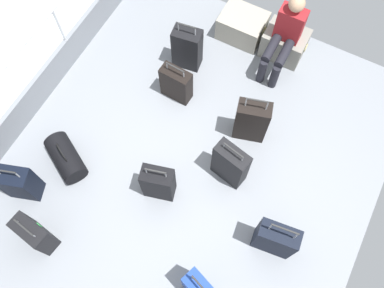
{
  "coord_description": "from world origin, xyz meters",
  "views": [
    {
      "loc": [
        0.84,
        -1.49,
        4.82
      ],
      "look_at": [
        -0.07,
        0.23,
        0.25
      ],
      "focal_mm": 38.51,
      "sensor_mm": 36.0,
      "label": 1
    }
  ],
  "objects": [
    {
      "name": "suitcase_7",
      "position": [
        -0.64,
        0.88,
        0.27
      ],
      "size": [
        0.41,
        0.21,
        0.66
      ],
      "color": "black",
      "rests_on": "ground_plane"
    },
    {
      "name": "ground_plane",
      "position": [
        0.0,
        0.0,
        -0.03
      ],
      "size": [
        4.4,
        5.2,
        0.06
      ],
      "primitive_type": "cube",
      "color": "gray"
    },
    {
      "name": "suitcase_1",
      "position": [
        1.27,
        -0.36,
        0.33
      ],
      "size": [
        0.45,
        0.26,
        0.86
      ],
      "color": "black",
      "rests_on": "ground_plane"
    },
    {
      "name": "gunwale_port",
      "position": [
        -2.17,
        0.0,
        0.23
      ],
      "size": [
        0.06,
        5.2,
        0.45
      ],
      "primitive_type": "cube",
      "color": "gray",
      "rests_on": "ground_plane"
    },
    {
      "name": "railing_port",
      "position": [
        -2.17,
        0.0,
        0.78
      ],
      "size": [
        0.04,
        4.2,
        1.02
      ],
      "color": "silver",
      "rests_on": "ground_plane"
    },
    {
      "name": "suitcase_5",
      "position": [
        0.46,
        0.18,
        0.34
      ],
      "size": [
        0.44,
        0.27,
        0.78
      ],
      "color": "black",
      "rests_on": "ground_plane"
    },
    {
      "name": "suitcase_2",
      "position": [
        -1.1,
        -1.53,
        0.26
      ],
      "size": [
        0.44,
        0.26,
        0.61
      ],
      "color": "black",
      "rests_on": "ground_plane"
    },
    {
      "name": "suitcase_4",
      "position": [
        -1.59,
        -1.14,
        0.28
      ],
      "size": [
        0.43,
        0.34,
        0.71
      ],
      "color": "black",
      "rests_on": "ground_plane"
    },
    {
      "name": "suitcase_6",
      "position": [
        -0.75,
        1.39,
        0.33
      ],
      "size": [
        0.4,
        0.28,
        0.79
      ],
      "color": "black",
      "rests_on": "ground_plane"
    },
    {
      "name": "cargo_crate_0",
      "position": [
        -0.3,
        2.18,
        0.19
      ],
      "size": [
        0.65,
        0.48,
        0.38
      ],
      "color": "#9E9989",
      "rests_on": "ground_plane"
    },
    {
      "name": "duffel_bag",
      "position": [
        -1.36,
        -0.61,
        0.15
      ],
      "size": [
        0.66,
        0.55,
        0.44
      ],
      "color": "black",
      "rests_on": "ground_plane"
    },
    {
      "name": "suitcase_3",
      "position": [
        -0.17,
        -0.4,
        0.31
      ],
      "size": [
        0.4,
        0.29,
        0.74
      ],
      "color": "black",
      "rests_on": "ground_plane"
    },
    {
      "name": "cargo_crate_1",
      "position": [
        0.34,
        2.16,
        0.21
      ],
      "size": [
        0.6,
        0.43,
        0.42
      ],
      "color": "gray",
      "rests_on": "ground_plane"
    },
    {
      "name": "passenger_seated",
      "position": [
        0.34,
        1.97,
        0.6
      ],
      "size": [
        0.34,
        0.66,
        1.12
      ],
      "color": "maroon",
      "rests_on": "ground_plane"
    },
    {
      "name": "suitcase_8",
      "position": [
        0.45,
        0.8,
        0.35
      ],
      "size": [
        0.44,
        0.31,
        0.87
      ],
      "color": "black",
      "rests_on": "ground_plane"
    }
  ]
}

